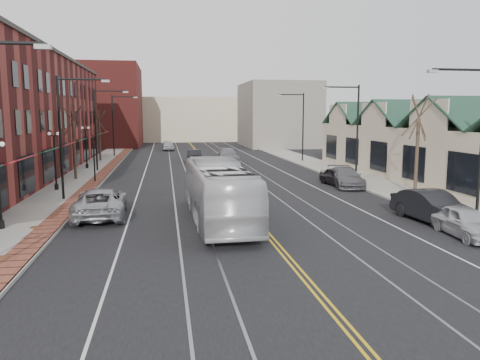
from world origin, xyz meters
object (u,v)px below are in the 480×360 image
object	(u,v)px
transit_bus	(218,192)
parked_car_d	(338,177)
parked_car_c	(346,177)
parked_suv	(101,203)
parked_car_b	(432,207)
parked_car_a	(466,222)

from	to	relation	value
transit_bus	parked_car_d	world-z (taller)	transit_bus
transit_bus	parked_car_c	xyz separation A→B (m)	(11.30, 10.34, -0.85)
parked_suv	parked_car_c	world-z (taller)	parked_suv
parked_car_c	parked_car_d	bearing A→B (deg)	124.18
transit_bus	parked_suv	world-z (taller)	transit_bus
parked_car_b	parked_car_d	world-z (taller)	parked_car_b
parked_car_b	parked_car_c	size ratio (longest dim) A/B	0.98
parked_car_a	transit_bus	bearing A→B (deg)	159.41
parked_suv	parked_car_d	bearing A→B (deg)	-155.58
parked_car_b	parked_car_c	distance (m)	12.31
parked_suv	parked_car_d	xyz separation A→B (m)	(17.32, 8.98, -0.12)
parked_car_a	parked_car_c	world-z (taller)	parked_car_c
transit_bus	parked_car_a	xyz separation A→B (m)	(11.11, -5.02, -0.89)
transit_bus	parked_car_a	distance (m)	12.22
transit_bus	parked_suv	size ratio (longest dim) A/B	1.95
parked_car_c	parked_car_b	bearing A→B (deg)	-83.08
parked_suv	parked_car_b	bearing A→B (deg)	164.09
parked_car_a	parked_car_b	world-z (taller)	parked_car_b
parked_car_a	parked_car_d	size ratio (longest dim) A/B	1.02
transit_bus	parked_car_d	distance (m)	15.58
parked_car_c	parked_car_d	size ratio (longest dim) A/B	1.26
parked_car_a	parked_car_d	distance (m)	16.08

